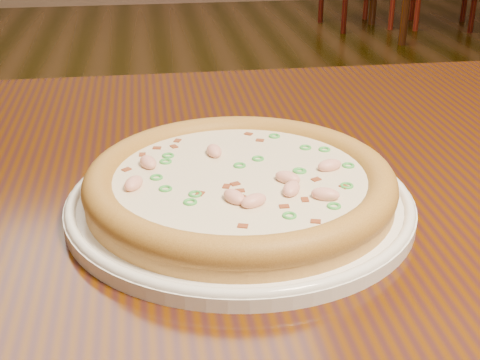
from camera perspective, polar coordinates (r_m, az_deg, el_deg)
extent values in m
cube|color=black|center=(0.69, 9.29, -1.37)|extent=(1.20, 0.80, 0.04)
cylinder|color=white|center=(0.61, 0.00, -2.03)|extent=(0.32, 0.32, 0.01)
torus|color=white|center=(0.61, 0.00, -1.53)|extent=(0.31, 0.31, 0.01)
cylinder|color=gold|center=(0.61, 0.00, -0.77)|extent=(0.28, 0.28, 0.02)
torus|color=#B18539|center=(0.60, 0.00, 0.00)|extent=(0.28, 0.28, 0.03)
cylinder|color=beige|center=(0.60, 0.00, 0.22)|extent=(0.23, 0.23, 0.00)
ellipsoid|color=#F2B29E|center=(0.55, -0.50, -1.45)|extent=(0.02, 0.03, 0.01)
ellipsoid|color=#F2B29E|center=(0.64, -2.23, 2.50)|extent=(0.02, 0.03, 0.01)
ellipsoid|color=#F2B29E|center=(0.55, 1.18, -1.79)|extent=(0.03, 0.02, 0.01)
ellipsoid|color=#F2B29E|center=(0.58, -9.07, -0.29)|extent=(0.02, 0.03, 0.01)
ellipsoid|color=#F2B29E|center=(0.62, 7.65, 1.24)|extent=(0.03, 0.02, 0.01)
ellipsoid|color=#F2B29E|center=(0.59, 4.09, 0.20)|extent=(0.03, 0.03, 0.01)
ellipsoid|color=#F2B29E|center=(0.56, 7.29, -1.21)|extent=(0.03, 0.02, 0.01)
ellipsoid|color=#F2B29E|center=(0.57, 4.41, -0.75)|extent=(0.02, 0.03, 0.01)
ellipsoid|color=#F2B29E|center=(0.62, -7.84, 1.51)|extent=(0.02, 0.03, 0.01)
cube|color=maroon|center=(0.58, -1.17, -0.62)|extent=(0.01, 0.01, 0.00)
cube|color=maroon|center=(0.69, 0.73, 3.89)|extent=(0.01, 0.01, 0.00)
cube|color=maroon|center=(0.66, -5.65, 2.79)|extent=(0.01, 0.01, 0.00)
cube|color=maroon|center=(0.58, -0.41, -0.41)|extent=(0.01, 0.01, 0.00)
cube|color=maroon|center=(0.58, 8.87, -0.63)|extent=(0.01, 0.01, 0.00)
cube|color=maroon|center=(0.56, 0.12, -1.49)|extent=(0.01, 0.01, 0.00)
cube|color=maroon|center=(0.66, -7.10, 2.66)|extent=(0.01, 0.01, 0.00)
cube|color=maroon|center=(0.68, -5.36, 3.30)|extent=(0.01, 0.01, 0.00)
cube|color=maroon|center=(0.55, 3.79, -2.35)|extent=(0.01, 0.01, 0.00)
cube|color=maroon|center=(0.65, -8.33, 2.09)|extent=(0.01, 0.01, 0.00)
cube|color=maroon|center=(0.52, 0.24, -4.03)|extent=(0.01, 0.01, 0.00)
cube|color=maroon|center=(0.53, 6.48, -3.62)|extent=(0.01, 0.01, 0.00)
cube|color=maroon|center=(0.67, 1.71, 3.34)|extent=(0.01, 0.01, 0.00)
cube|color=maroon|center=(0.59, 6.51, -0.03)|extent=(0.01, 0.01, 0.00)
cube|color=maroon|center=(0.62, -9.66, 0.81)|extent=(0.01, 0.01, 0.00)
cube|color=maroon|center=(0.56, 5.56, -1.76)|extent=(0.01, 0.01, 0.00)
cube|color=maroon|center=(0.57, 0.00, -1.00)|extent=(0.01, 0.01, 0.00)
cube|color=maroon|center=(0.57, -3.42, -1.24)|extent=(0.01, 0.01, 0.00)
torus|color=green|center=(0.62, 9.23, 1.22)|extent=(0.02, 0.02, 0.00)
torus|color=green|center=(0.53, 4.24, -3.06)|extent=(0.01, 0.01, 0.00)
torus|color=green|center=(0.66, 7.22, 2.59)|extent=(0.02, 0.02, 0.00)
torus|color=green|center=(0.61, 5.16, 0.76)|extent=(0.02, 0.02, 0.00)
torus|color=green|center=(0.58, 4.46, -0.47)|extent=(0.02, 0.02, 0.00)
torus|color=green|center=(0.63, -6.37, 1.57)|extent=(0.02, 0.02, 0.00)
torus|color=green|center=(0.55, 8.02, -2.22)|extent=(0.02, 0.02, 0.00)
torus|color=green|center=(0.61, 5.06, 0.79)|extent=(0.02, 0.02, 0.00)
torus|color=green|center=(0.59, 9.10, -0.49)|extent=(0.01, 0.01, 0.00)
torus|color=green|center=(0.62, -0.04, 1.24)|extent=(0.01, 0.01, 0.00)
torus|color=green|center=(0.60, -7.15, 0.21)|extent=(0.02, 0.02, 0.00)
torus|color=green|center=(0.63, 1.54, 1.83)|extent=(0.01, 0.01, 0.00)
torus|color=green|center=(0.55, -4.28, -1.90)|extent=(0.01, 0.01, 0.00)
torus|color=green|center=(0.64, -6.16, 2.08)|extent=(0.02, 0.02, 0.00)
torus|color=green|center=(0.58, -6.38, -0.75)|extent=(0.02, 0.02, 0.00)
torus|color=green|center=(0.66, 5.61, 2.77)|extent=(0.01, 0.01, 0.00)
torus|color=green|center=(0.56, -3.85, -1.21)|extent=(0.01, 0.01, 0.00)
torus|color=green|center=(0.69, 2.95, 3.76)|extent=(0.01, 0.01, 0.00)
cylinder|color=#5C1111|center=(4.60, 8.96, 14.74)|extent=(0.04, 0.04, 0.41)
cylinder|color=#5C1111|center=(4.78, 14.99, 14.60)|extent=(0.04, 0.04, 0.41)
cylinder|color=#5C1111|center=(4.83, 19.36, 14.16)|extent=(0.04, 0.04, 0.41)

